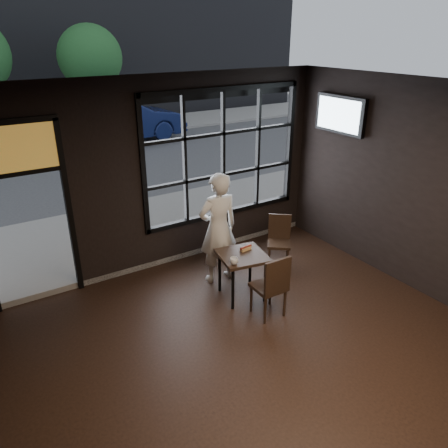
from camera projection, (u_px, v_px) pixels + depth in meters
floor at (296, 388)px, 5.04m from camera, size 6.00×7.00×0.02m
ceiling at (321, 103)px, 3.73m from camera, size 6.00×7.00×0.02m
window_frame at (223, 154)px, 7.59m from camera, size 3.06×0.12×2.28m
stained_transom at (12, 148)px, 5.76m from camera, size 1.20×0.06×0.70m
street_asphalt at (3, 107)px, 23.60m from camera, size 60.00×41.00×0.04m
cafe_table at (242, 275)px, 6.64m from camera, size 0.78×0.78×0.73m
chair_near at (269, 285)px, 6.16m from camera, size 0.43×0.43×0.98m
chair_window at (279, 242)px, 7.50m from camera, size 0.54×0.54×0.89m
man at (218, 228)px, 6.88m from camera, size 0.69×0.48×1.83m
hotdog at (246, 248)px, 6.61m from camera, size 0.21×0.10×0.06m
cup at (234, 261)px, 6.20m from camera, size 0.13×0.13×0.10m
tv at (340, 114)px, 7.40m from camera, size 0.12×1.08×0.63m
navy_car at (120, 121)px, 15.38m from camera, size 4.74×1.97×1.52m
tree_right at (90, 58)px, 16.26m from camera, size 2.37×2.37×4.04m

